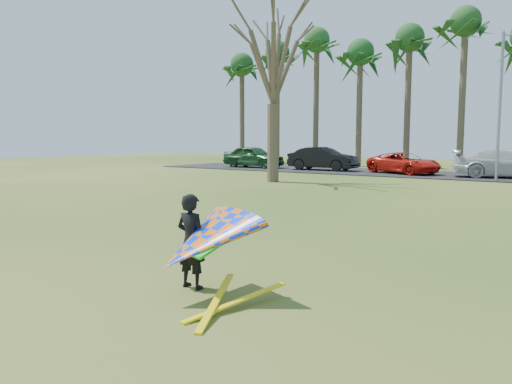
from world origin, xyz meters
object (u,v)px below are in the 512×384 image
Objects in this scene: kite_flyer at (201,242)px; car_1 at (323,159)px; bare_tree_left at (273,52)px; streetlight at (503,99)px; car_0 at (254,157)px; car_2 at (404,163)px; car_3 at (505,163)px.

car_1 is at bearing 113.91° from kite_flyer.
bare_tree_left reaches higher than streetlight.
kite_flyer is at bearing -90.51° from streetlight.
car_0 is at bearing 172.58° from streetlight.
car_2 is 27.32m from kite_flyer.
kite_flyer reaches higher than car_1.
bare_tree_left is 11.40m from car_1.
bare_tree_left is at bearing 179.37° from car_2.
streetlight reaches higher than kite_flyer.
car_1 is at bearing 112.22° from car_2.
car_0 is 17.95m from car_3.
kite_flyer is (5.91, -26.67, 0.09)m from car_2.
car_2 is (11.97, 0.12, -0.16)m from car_0.
car_3 is at bearing 43.69° from bare_tree_left.
car_0 is 2.09× the size of kite_flyer.
car_2 is at bearing 74.03° from car_3.
car_1 is 2.11× the size of kite_flyer.
car_1 is (-1.89, 9.49, -6.02)m from bare_tree_left.
streetlight is at bearing 166.43° from car_3.
kite_flyer is at bearing -145.06° from car_2.
car_3 is at bearing 93.30° from streetlight.
car_2 is 5.98m from car_3.
kite_flyer is (-0.22, -24.20, -3.62)m from streetlight.
streetlight is at bearing 89.49° from kite_flyer.
car_2 is at bearing 158.02° from streetlight.
streetlight is at bearing -97.64° from car_0.
bare_tree_left is at bearing -139.91° from car_0.
car_0 reaches higher than car_2.
car_3 is (-0.15, 2.57, -3.57)m from streetlight.
car_2 is at bearing 66.92° from bare_tree_left.
bare_tree_left is 1.21× the size of streetlight.
streetlight is at bearing 34.57° from bare_tree_left.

